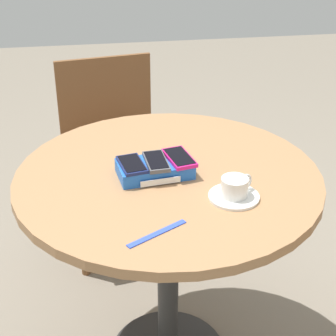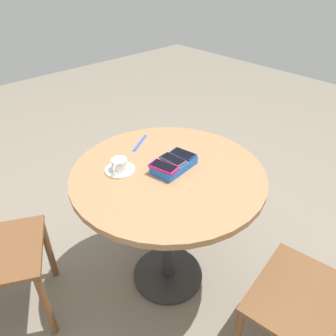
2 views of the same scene
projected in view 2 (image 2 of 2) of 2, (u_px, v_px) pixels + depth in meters
name	position (u px, v px, depth m)	size (l,w,h in m)	color
ground_plane	(168.00, 275.00, 1.96)	(8.00, 8.00, 0.00)	gray
round_table	(168.00, 193.00, 1.61)	(0.92, 0.92, 0.75)	#2D2D2D
phone_box	(173.00, 164.00, 1.55)	(0.23, 0.15, 0.04)	blue
phone_navy	(183.00, 154.00, 1.58)	(0.09, 0.13, 0.01)	navy
phone_gray	(173.00, 160.00, 1.53)	(0.07, 0.13, 0.01)	#515156
phone_magenta	(164.00, 167.00, 1.48)	(0.09, 0.14, 0.01)	#D11975
saucer	(120.00, 170.00, 1.54)	(0.14, 0.14, 0.01)	white
coffee_cup	(119.00, 164.00, 1.52)	(0.10, 0.08, 0.05)	white
lanyard_strap	(140.00, 143.00, 1.76)	(0.18, 0.02, 0.00)	blue
chair_far_side	(330.00, 310.00, 1.29)	(0.51, 0.51, 0.82)	brown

